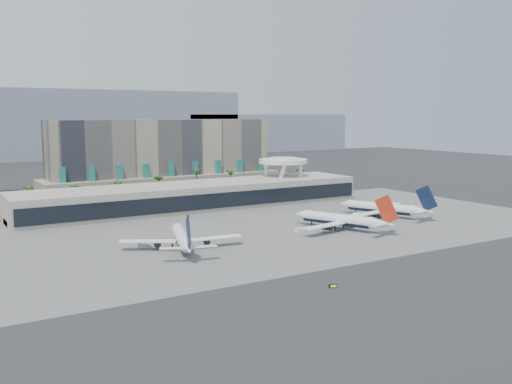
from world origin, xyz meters
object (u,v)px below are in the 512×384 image
airliner_centre (341,220)px  taxiway_sign (333,286)px  service_vehicle_a (144,245)px  airliner_left (182,238)px  airliner_right (384,208)px  service_vehicle_b (299,230)px

airliner_centre → taxiway_sign: size_ratio=18.94×
airliner_centre → service_vehicle_a: 77.96m
airliner_centre → airliner_left: bearing=156.2°
airliner_right → service_vehicle_a: bearing=157.4°
airliner_centre → service_vehicle_b: airliner_centre is taller
service_vehicle_a → airliner_left: bearing=-18.6°
airliner_centre → service_vehicle_b: 18.02m
service_vehicle_a → service_vehicle_b: (59.91, -6.57, -0.19)m
airliner_left → service_vehicle_a: (-10.41, 8.53, -2.72)m
airliner_centre → airliner_right: bearing=-2.5°
service_vehicle_b → service_vehicle_a: bearing=165.0°
service_vehicle_b → taxiway_sign: service_vehicle_b is taller
service_vehicle_a → taxiway_sign: 73.63m
airliner_right → taxiway_sign: bearing=-163.9°
airliner_left → airliner_centre: bearing=15.9°
service_vehicle_a → taxiway_sign: (26.30, -68.77, -0.51)m
airliner_left → airliner_centre: size_ratio=0.98×
airliner_centre → taxiway_sign: (-50.88, -58.08, -3.42)m
airliner_left → airliner_centre: (66.77, -2.16, 0.18)m
taxiway_sign → service_vehicle_a: bearing=129.4°
airliner_centre → service_vehicle_a: bearing=150.2°
service_vehicle_a → airliner_centre: bearing=12.9°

